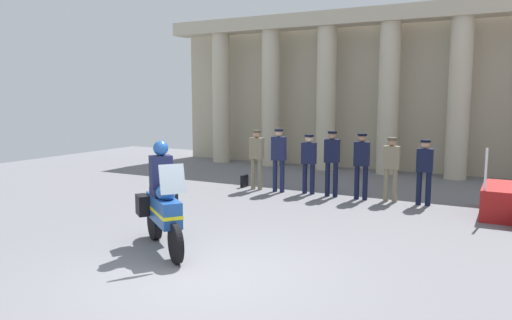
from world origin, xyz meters
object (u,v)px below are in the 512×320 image
officer_in_row_2 (309,159)px  officer_in_row_6 (425,167)px  briefcase_on_ground (244,181)px  officer_in_row_0 (257,155)px  officer_in_row_5 (391,164)px  motorcycle_with_rider (163,204)px  officer_in_row_4 (362,161)px  officer_in_row_3 (332,158)px  officer_in_row_1 (279,155)px

officer_in_row_2 → officer_in_row_6: size_ratio=1.01×
officer_in_row_2 → briefcase_on_ground: bearing=-6.0°
briefcase_on_ground → officer_in_row_0: bearing=-18.5°
officer_in_row_0 → officer_in_row_5: officer_in_row_0 is taller
officer_in_row_6 → motorcycle_with_rider: motorcycle_with_rider is taller
officer_in_row_0 → briefcase_on_ground: officer_in_row_0 is taller
officer_in_row_4 → briefcase_on_ground: (-3.51, 0.12, -0.83)m
officer_in_row_3 → officer_in_row_6: officer_in_row_3 is taller
officer_in_row_5 → motorcycle_with_rider: size_ratio=0.86×
officer_in_row_2 → motorcycle_with_rider: size_ratio=0.85×
officer_in_row_1 → officer_in_row_6: officer_in_row_1 is taller
officer_in_row_0 → officer_in_row_2: officer_in_row_0 is taller
officer_in_row_3 → officer_in_row_6: (2.33, 0.06, -0.08)m
officer_in_row_6 → officer_in_row_4: bearing=-2.3°
briefcase_on_ground → officer_in_row_2: bearing=-1.2°
briefcase_on_ground → officer_in_row_1: bearing=-9.1°
officer_in_row_1 → officer_in_row_4: size_ratio=1.03×
motorcycle_with_rider → officer_in_row_6: bearing=96.3°
officer_in_row_5 → briefcase_on_ground: officer_in_row_5 is taller
officer_in_row_3 → officer_in_row_0: bearing=-3.5°
officer_in_row_3 → officer_in_row_2: bearing=-10.9°
officer_in_row_1 → officer_in_row_5: officer_in_row_1 is taller
officer_in_row_4 → officer_in_row_5: (0.73, 0.10, -0.05)m
officer_in_row_2 → officer_in_row_5: 2.21m
officer_in_row_2 → officer_in_row_1: bearing=5.4°
officer_in_row_0 → officer_in_row_6: officer_in_row_0 is taller
officer_in_row_2 → briefcase_on_ground: 2.18m
officer_in_row_1 → officer_in_row_5: bearing=178.6°
officer_in_row_3 → motorcycle_with_rider: (-1.09, -5.67, -0.24)m
officer_in_row_5 → officer_in_row_6: (0.81, -0.04, -0.01)m
officer_in_row_5 → officer_in_row_6: size_ratio=1.01×
officer_in_row_6 → briefcase_on_ground: bearing=-5.3°
officer_in_row_6 → briefcase_on_ground: size_ratio=4.46×
officer_in_row_4 → motorcycle_with_rider: 5.97m
officer_in_row_2 → officer_in_row_6: 3.01m
officer_in_row_6 → officer_in_row_0: bearing=-3.3°
officer_in_row_4 → briefcase_on_ground: bearing=-6.7°
officer_in_row_3 → officer_in_row_4: (0.80, -0.00, -0.02)m
officer_in_row_4 → briefcase_on_ground: officer_in_row_4 is taller
officer_in_row_3 → officer_in_row_5: size_ratio=1.07×
motorcycle_with_rider → officer_in_row_0: bearing=138.6°
officer_in_row_6 → motorcycle_with_rider: 6.68m
officer_in_row_1 → briefcase_on_ground: officer_in_row_1 is taller
officer_in_row_0 → officer_in_row_2: (1.54, 0.12, -0.05)m
officer_in_row_5 → motorcycle_with_rider: bearing=60.8°
officer_in_row_4 → briefcase_on_ground: size_ratio=4.75×
officer_in_row_0 → motorcycle_with_rider: (1.13, -5.62, -0.21)m
officer_in_row_4 → officer_in_row_5: bearing=-176.8°
officer_in_row_2 → officer_in_row_5: officer_in_row_5 is taller
officer_in_row_3 → officer_in_row_4: officer_in_row_3 is taller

